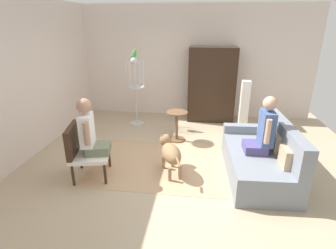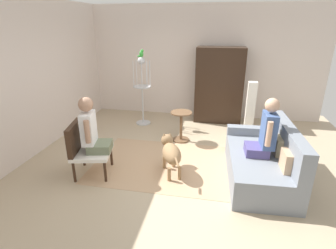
{
  "view_description": "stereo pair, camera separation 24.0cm",
  "coord_description": "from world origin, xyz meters",
  "px_view_note": "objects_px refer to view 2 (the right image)",
  "views": [
    {
      "loc": [
        0.33,
        -4.19,
        2.36
      ],
      "look_at": [
        -0.17,
        -0.43,
        0.92
      ],
      "focal_mm": 28.35,
      "sensor_mm": 36.0,
      "label": 1
    },
    {
      "loc": [
        0.56,
        -4.15,
        2.36
      ],
      "look_at": [
        -0.17,
        -0.43,
        0.92
      ],
      "focal_mm": 28.35,
      "sensor_mm": 36.0,
      "label": 2
    }
  ],
  "objects_px": {
    "armchair": "(84,146)",
    "armoire_cabinet": "(219,85)",
    "couch": "(263,162)",
    "person_on_couch": "(266,132)",
    "bird_cage_stand": "(142,89)",
    "round_end_table": "(181,125)",
    "person_on_armchair": "(91,129)",
    "column_lamp": "(250,111)",
    "dog": "(171,152)",
    "parrot": "(141,53)"
  },
  "relations": [
    {
      "from": "person_on_couch",
      "to": "armoire_cabinet",
      "type": "xyz_separation_m",
      "value": [
        -0.75,
        2.71,
        0.1
      ]
    },
    {
      "from": "armchair",
      "to": "armoire_cabinet",
      "type": "relative_size",
      "value": 0.48
    },
    {
      "from": "armoire_cabinet",
      "to": "round_end_table",
      "type": "bearing_deg",
      "value": -116.79
    },
    {
      "from": "armoire_cabinet",
      "to": "couch",
      "type": "bearing_deg",
      "value": -73.77
    },
    {
      "from": "person_on_couch",
      "to": "parrot",
      "type": "height_order",
      "value": "parrot"
    },
    {
      "from": "person_on_couch",
      "to": "bird_cage_stand",
      "type": "xyz_separation_m",
      "value": [
        -2.56,
        2.11,
        0.06
      ]
    },
    {
      "from": "couch",
      "to": "column_lamp",
      "type": "height_order",
      "value": "column_lamp"
    },
    {
      "from": "armchair",
      "to": "parrot",
      "type": "xyz_separation_m",
      "value": [
        0.28,
        2.48,
        1.21
      ]
    },
    {
      "from": "armoire_cabinet",
      "to": "person_on_armchair",
      "type": "bearing_deg",
      "value": -122.42
    },
    {
      "from": "couch",
      "to": "bird_cage_stand",
      "type": "xyz_separation_m",
      "value": [
        -2.6,
        2.09,
        0.58
      ]
    },
    {
      "from": "couch",
      "to": "armoire_cabinet",
      "type": "distance_m",
      "value": 2.86
    },
    {
      "from": "armchair",
      "to": "dog",
      "type": "relative_size",
      "value": 1.02
    },
    {
      "from": "couch",
      "to": "dog",
      "type": "xyz_separation_m",
      "value": [
        -1.48,
        -0.08,
        0.07
      ]
    },
    {
      "from": "person_on_armchair",
      "to": "round_end_table",
      "type": "relative_size",
      "value": 1.4
    },
    {
      "from": "armchair",
      "to": "round_end_table",
      "type": "height_order",
      "value": "armchair"
    },
    {
      "from": "couch",
      "to": "bird_cage_stand",
      "type": "height_order",
      "value": "bird_cage_stand"
    },
    {
      "from": "dog",
      "to": "column_lamp",
      "type": "bearing_deg",
      "value": 51.2
    },
    {
      "from": "person_on_couch",
      "to": "bird_cage_stand",
      "type": "relative_size",
      "value": 0.55
    },
    {
      "from": "person_on_couch",
      "to": "person_on_armchair",
      "type": "xyz_separation_m",
      "value": [
        -2.68,
        -0.34,
        -0.03
      ]
    },
    {
      "from": "person_on_armchair",
      "to": "parrot",
      "type": "relative_size",
      "value": 5.22
    },
    {
      "from": "parrot",
      "to": "armoire_cabinet",
      "type": "relative_size",
      "value": 0.09
    },
    {
      "from": "armchair",
      "to": "round_end_table",
      "type": "xyz_separation_m",
      "value": [
        1.35,
        1.63,
        -0.15
      ]
    },
    {
      "from": "armchair",
      "to": "armoire_cabinet",
      "type": "height_order",
      "value": "armoire_cabinet"
    },
    {
      "from": "armoire_cabinet",
      "to": "column_lamp",
      "type": "bearing_deg",
      "value": -56.76
    },
    {
      "from": "dog",
      "to": "column_lamp",
      "type": "distance_m",
      "value": 2.22
    },
    {
      "from": "person_on_armchair",
      "to": "dog",
      "type": "bearing_deg",
      "value": 12.76
    },
    {
      "from": "armchair",
      "to": "person_on_couch",
      "type": "bearing_deg",
      "value": 7.51
    },
    {
      "from": "person_on_armchair",
      "to": "dog",
      "type": "distance_m",
      "value": 1.33
    },
    {
      "from": "person_on_couch",
      "to": "round_end_table",
      "type": "distance_m",
      "value": 2.0
    },
    {
      "from": "person_on_couch",
      "to": "round_end_table",
      "type": "relative_size",
      "value": 1.41
    },
    {
      "from": "person_on_armchair",
      "to": "dog",
      "type": "height_order",
      "value": "person_on_armchair"
    },
    {
      "from": "couch",
      "to": "parrot",
      "type": "xyz_separation_m",
      "value": [
        -2.58,
        2.09,
        1.41
      ]
    },
    {
      "from": "person_on_couch",
      "to": "column_lamp",
      "type": "relative_size",
      "value": 0.73
    },
    {
      "from": "armchair",
      "to": "bird_cage_stand",
      "type": "bearing_deg",
      "value": 83.94
    },
    {
      "from": "bird_cage_stand",
      "to": "armoire_cabinet",
      "type": "relative_size",
      "value": 0.89
    },
    {
      "from": "person_on_couch",
      "to": "person_on_armchair",
      "type": "distance_m",
      "value": 2.71
    },
    {
      "from": "person_on_armchair",
      "to": "person_on_couch",
      "type": "bearing_deg",
      "value": 7.25
    },
    {
      "from": "parrot",
      "to": "armoire_cabinet",
      "type": "distance_m",
      "value": 2.06
    },
    {
      "from": "armchair",
      "to": "person_on_couch",
      "type": "height_order",
      "value": "person_on_couch"
    },
    {
      "from": "person_on_couch",
      "to": "person_on_armchair",
      "type": "bearing_deg",
      "value": -172.75
    },
    {
      "from": "armchair",
      "to": "round_end_table",
      "type": "distance_m",
      "value": 2.12
    },
    {
      "from": "column_lamp",
      "to": "armchair",
      "type": "bearing_deg",
      "value": -143.64
    },
    {
      "from": "couch",
      "to": "dog",
      "type": "height_order",
      "value": "couch"
    },
    {
      "from": "bird_cage_stand",
      "to": "parrot",
      "type": "relative_size",
      "value": 9.5
    },
    {
      "from": "round_end_table",
      "to": "column_lamp",
      "type": "xyz_separation_m",
      "value": [
        1.41,
        0.4,
        0.26
      ]
    },
    {
      "from": "couch",
      "to": "bird_cage_stand",
      "type": "relative_size",
      "value": 1.1
    },
    {
      "from": "person_on_couch",
      "to": "dog",
      "type": "relative_size",
      "value": 1.04
    },
    {
      "from": "armchair",
      "to": "column_lamp",
      "type": "height_order",
      "value": "column_lamp"
    },
    {
      "from": "dog",
      "to": "armoire_cabinet",
      "type": "height_order",
      "value": "armoire_cabinet"
    },
    {
      "from": "couch",
      "to": "column_lamp",
      "type": "relative_size",
      "value": 1.44
    }
  ]
}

